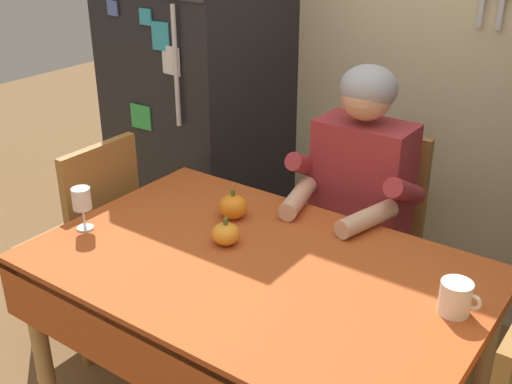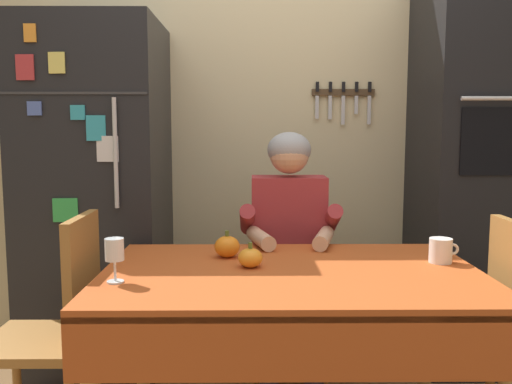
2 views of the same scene
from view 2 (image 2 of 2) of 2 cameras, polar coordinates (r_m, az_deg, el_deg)
The scene contains 11 objects.
back_wall_assembly at distance 3.23m, azimuth 3.04°, elevation 7.35°, with size 3.70×0.13×2.60m.
refrigerator at distance 2.96m, azimuth -16.19°, elevation -0.59°, with size 0.68×0.71×1.80m.
wall_oven at distance 3.12m, azimuth 22.11°, elevation 2.30°, with size 0.60×0.64×2.10m.
dining_table at distance 2.05m, azimuth 3.75°, elevation -10.56°, with size 1.40×0.90×0.74m.
chair_behind_person at distance 2.85m, azimuth 3.22°, elevation -8.61°, with size 0.40×0.40×0.93m.
seated_person at distance 2.61m, azimuth 3.52°, elevation -4.92°, with size 0.47×0.55×1.25m.
chair_left_side at distance 2.31m, azimuth -19.98°, elevation -12.70°, with size 0.40×0.40×0.93m.
coffee_mug at distance 2.25m, azimuth 18.79°, elevation -5.81°, with size 0.12×0.09×0.10m.
wine_glass at distance 1.91m, azimuth -14.59°, elevation -6.07°, with size 0.06×0.06×0.15m.
pumpkin_large at distance 2.07m, azimuth -0.60°, elevation -6.89°, with size 0.09×0.09×0.10m.
pumpkin_medium at distance 2.23m, azimuth -3.04°, elevation -5.72°, with size 0.10×0.10×0.11m.
Camera 2 is at (-0.15, -1.87, 1.26)m, focal length 38.22 mm.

